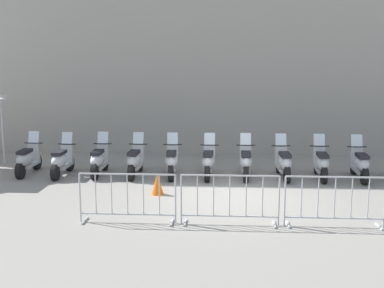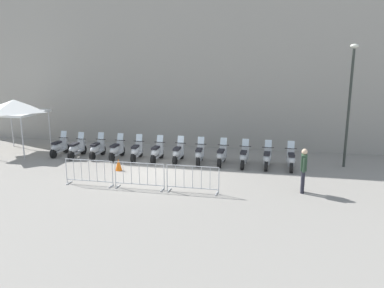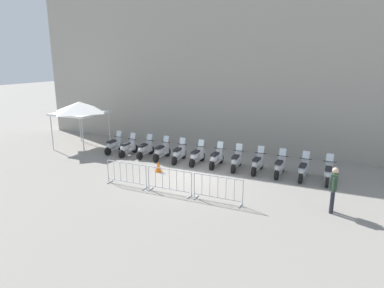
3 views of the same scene
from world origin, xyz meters
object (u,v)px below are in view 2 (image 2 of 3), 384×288
at_px(motorcycle_1, 76,149).
at_px(motorcycle_3, 116,150).
at_px(motorcycle_4, 136,151).
at_px(motorcycle_10, 267,159).
at_px(motorcycle_5, 157,153).
at_px(motorcycle_7, 199,155).
at_px(canopy_tent, 14,107).
at_px(barrier_segment_0, 89,173).
at_px(motorcycle_2, 97,149).
at_px(motorcycle_0, 59,147).
at_px(barrier_segment_2, 193,179).
at_px(motorcycle_6, 178,154).
at_px(motorcycle_11, 291,160).
at_px(motorcycle_9, 244,157).
at_px(traffic_cone, 119,165).
at_px(officer_near_row_end, 304,168).
at_px(street_lamp, 350,94).
at_px(barrier_segment_1, 139,176).
at_px(motorcycle_8, 221,156).

height_order(motorcycle_1, motorcycle_3, same).
relative_size(motorcycle_4, motorcycle_10, 1.00).
xyz_separation_m(motorcycle_5, motorcycle_7, (2.18, 0.01, 0.00)).
distance_m(motorcycle_3, canopy_tent, 6.22).
bearing_deg(barrier_segment_0, motorcycle_2, 111.96).
height_order(motorcycle_0, canopy_tent, canopy_tent).
bearing_deg(barrier_segment_2, motorcycle_1, 150.54).
xyz_separation_m(motorcycle_3, canopy_tent, (-5.87, 0.23, 2.06)).
height_order(motorcycle_6, motorcycle_11, same).
height_order(motorcycle_0, motorcycle_5, same).
height_order(motorcycle_2, motorcycle_11, same).
height_order(motorcycle_9, canopy_tent, canopy_tent).
xyz_separation_m(motorcycle_4, traffic_cone, (-0.17, -1.90, -0.18)).
distance_m(motorcycle_5, motorcycle_9, 4.35).
relative_size(motorcycle_10, officer_near_row_end, 1.00).
xyz_separation_m(motorcycle_4, officer_near_row_end, (7.91, -3.23, 0.53)).
xyz_separation_m(street_lamp, officer_near_row_end, (-2.20, -4.16, -2.46)).
distance_m(motorcycle_11, barrier_segment_1, 7.19).
height_order(motorcycle_6, barrier_segment_2, motorcycle_6).
xyz_separation_m(motorcycle_7, motorcycle_8, (1.08, 0.01, 0.00)).
xyz_separation_m(motorcycle_0, motorcycle_10, (10.86, -0.09, 0.00)).
height_order(motorcycle_6, canopy_tent, canopy_tent).
height_order(motorcycle_1, barrier_segment_2, motorcycle_1).
xyz_separation_m(motorcycle_7, barrier_segment_0, (-3.77, -4.09, 0.07)).
relative_size(motorcycle_4, motorcycle_6, 1.00).
relative_size(motorcycle_4, motorcycle_8, 1.00).
height_order(motorcycle_11, street_lamp, street_lamp).
distance_m(motorcycle_5, motorcycle_6, 1.09).
height_order(street_lamp, officer_near_row_end, street_lamp).
distance_m(motorcycle_1, motorcycle_6, 5.43).
bearing_deg(barrier_segment_1, barrier_segment_2, 0.12).
distance_m(motorcycle_2, officer_near_row_end, 10.61).
relative_size(motorcycle_4, traffic_cone, 3.14).
bearing_deg(motorcycle_6, motorcycle_9, -1.21).
bearing_deg(motorcycle_10, barrier_segment_2, -124.23).
height_order(motorcycle_6, motorcycle_8, same).
bearing_deg(motorcycle_2, barrier_segment_2, -34.69).
bearing_deg(motorcycle_7, motorcycle_9, -1.14).
relative_size(motorcycle_5, motorcycle_7, 1.00).
distance_m(motorcycle_4, barrier_segment_0, 4.12).
height_order(motorcycle_3, motorcycle_10, same).
bearing_deg(motorcycle_4, barrier_segment_2, -47.21).
distance_m(motorcycle_9, officer_near_row_end, 4.07).
relative_size(motorcycle_1, barrier_segment_1, 0.84).
distance_m(motorcycle_0, barrier_segment_1, 7.26).
relative_size(motorcycle_6, motorcycle_9, 1.00).
bearing_deg(motorcycle_6, motorcycle_3, -179.90).
relative_size(motorcycle_2, barrier_segment_2, 0.84).
bearing_deg(canopy_tent, motorcycle_6, -1.43).
xyz_separation_m(motorcycle_7, street_lamp, (6.85, 0.93, 2.99)).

